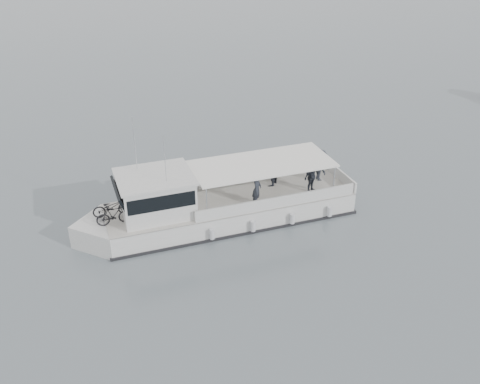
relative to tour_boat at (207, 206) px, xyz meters
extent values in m
plane|color=slate|center=(3.16, 3.59, -1.02)|extent=(1400.00, 1400.00, 0.00)
cube|color=silver|center=(1.26, 0.30, -0.54)|extent=(13.46, 6.40, 1.41)
cube|color=silver|center=(-5.06, -1.21, -0.54)|extent=(3.43, 3.43, 1.41)
cube|color=beige|center=(1.26, 0.30, 0.17)|extent=(13.46, 6.40, 0.07)
cube|color=black|center=(1.26, 0.30, -0.97)|extent=(13.70, 6.58, 0.20)
cube|color=silver|center=(2.77, 2.38, 0.49)|extent=(8.46, 2.12, 0.65)
cube|color=silver|center=(3.55, -0.87, 0.49)|extent=(8.46, 2.12, 0.65)
cube|color=silver|center=(7.54, 1.80, 0.49)|extent=(0.91, 3.40, 0.65)
cube|color=silver|center=(-2.53, -0.61, 1.15)|extent=(4.06, 3.65, 1.95)
cube|color=black|center=(-4.17, -1.00, 1.31)|extent=(1.22, 2.78, 1.26)
cube|color=black|center=(-2.53, -0.61, 1.47)|extent=(3.85, 3.65, 0.76)
cube|color=silver|center=(-2.53, -0.61, 2.18)|extent=(4.32, 3.92, 0.11)
cube|color=white|center=(2.95, 0.70, 1.96)|extent=(7.93, 4.88, 0.09)
cylinder|color=silver|center=(-0.07, -1.58, 1.06)|extent=(0.08, 0.08, 1.79)
cylinder|color=silver|center=(-0.78, 1.37, 1.06)|extent=(0.08, 0.08, 1.79)
cylinder|color=silver|center=(6.68, 0.03, 1.06)|extent=(0.08, 0.08, 1.79)
cylinder|color=silver|center=(5.97, 2.99, 1.06)|extent=(0.08, 0.08, 1.79)
cylinder|color=silver|center=(-3.39, 0.19, 3.59)|extent=(0.04, 0.04, 2.82)
cylinder|color=silver|center=(-1.94, -1.25, 3.37)|extent=(0.04, 0.04, 2.39)
cylinder|color=silver|center=(0.12, -1.93, -0.48)|extent=(0.31, 0.31, 0.54)
cylinder|color=silver|center=(2.23, -1.43, -0.48)|extent=(0.31, 0.31, 0.54)
cylinder|color=silver|center=(4.34, -0.93, -0.48)|extent=(0.31, 0.31, 0.54)
cylinder|color=silver|center=(6.45, -0.42, -0.48)|extent=(0.31, 0.31, 0.54)
imported|color=black|center=(-4.74, -0.69, 0.66)|extent=(1.96, 1.06, 0.98)
imported|color=black|center=(-4.54, -1.53, 0.68)|extent=(1.78, 0.87, 1.03)
imported|color=#292E37|center=(2.54, -0.40, 1.08)|extent=(0.65, 0.78, 1.82)
imported|color=#292E37|center=(3.62, 1.64, 1.08)|extent=(1.07, 1.12, 1.82)
imported|color=#292E37|center=(5.63, 0.68, 1.08)|extent=(1.11, 1.01, 1.82)
imported|color=#292E37|center=(6.44, 1.98, 1.08)|extent=(0.84, 1.26, 1.82)
camera|label=1|loc=(-0.94, -24.11, 13.86)|focal=40.00mm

